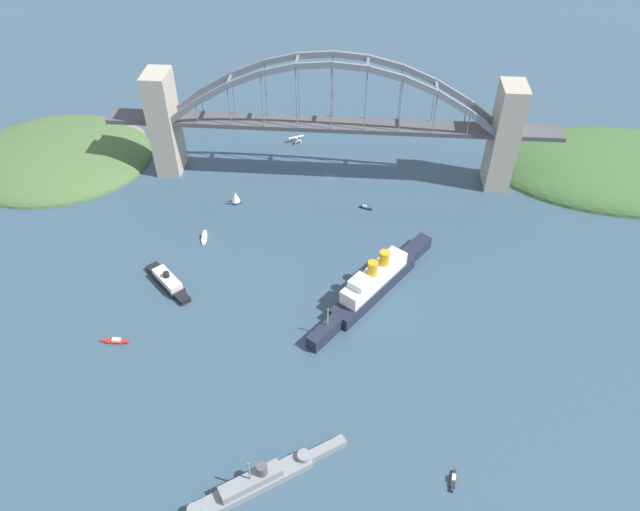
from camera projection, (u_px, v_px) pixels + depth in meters
name	position (u px, v px, depth m)	size (l,w,h in m)	color
ground_plane	(331.00, 176.00, 351.00)	(1400.00, 1400.00, 0.00)	#334C60
harbor_arch_bridge	(331.00, 126.00, 329.51)	(249.94, 19.89, 72.51)	#ADA38E
headland_west_shore	(620.00, 170.00, 355.57)	(151.20, 93.56, 27.74)	#3D6033
headland_east_shore	(61.00, 157.00, 365.78)	(115.10, 102.92, 22.85)	#476638
ocean_liner	(374.00, 283.00, 274.45)	(56.87, 76.87, 20.43)	#1E2333
naval_cruiser	(253.00, 484.00, 205.12)	(63.74, 43.41, 16.85)	gray
harbor_ferry_steamer	(168.00, 281.00, 280.62)	(26.87, 26.83, 8.03)	black
seaplane_taxiing_near_bridge	(297.00, 139.00, 377.81)	(9.88, 8.04, 5.02)	#B7B7B2
small_boat_0	(115.00, 341.00, 255.53)	(11.95, 2.54, 2.00)	#B2231E
small_boat_1	(453.00, 480.00, 208.16)	(2.77, 8.38, 2.47)	black
small_boat_2	(204.00, 237.00, 307.43)	(3.58, 11.03, 2.10)	silver
small_boat_3	(365.00, 208.00, 326.37)	(7.10, 3.02, 2.05)	black
small_boat_5	(235.00, 197.00, 328.21)	(8.74, 5.63, 8.42)	#234C8C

